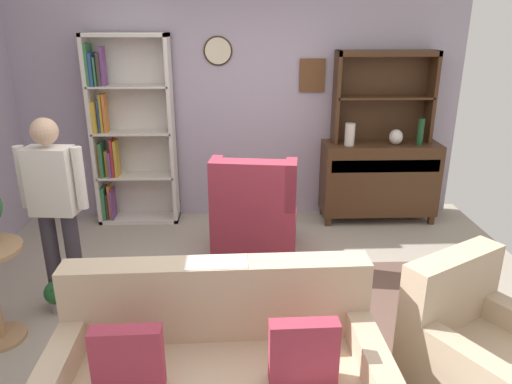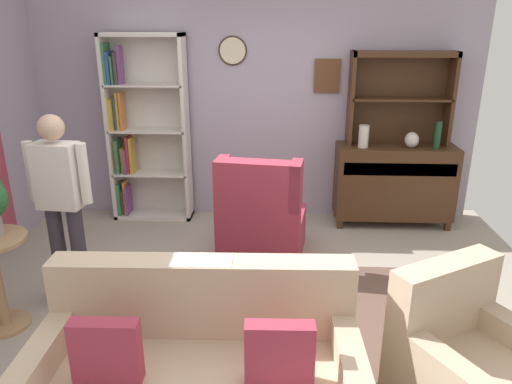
{
  "view_description": "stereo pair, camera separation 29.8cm",
  "coord_description": "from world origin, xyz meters",
  "px_view_note": "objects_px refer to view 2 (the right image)",
  "views": [
    {
      "loc": [
        -0.03,
        -3.33,
        2.22
      ],
      "look_at": [
        0.1,
        0.2,
        0.95
      ],
      "focal_mm": 33.59,
      "sensor_mm": 36.0,
      "label": 1
    },
    {
      "loc": [
        0.27,
        -3.33,
        2.22
      ],
      "look_at": [
        0.1,
        0.2,
        0.95
      ],
      "focal_mm": 33.59,
      "sensor_mm": 36.0,
      "label": 2
    }
  ],
  "objects_px": {
    "vase_round": "(412,140)",
    "person_reading": "(61,196)",
    "bottle_wine": "(438,135)",
    "armchair_floral": "(470,371)",
    "vase_tall": "(364,136)",
    "coffee_table": "(227,283)",
    "couch_floral": "(199,374)",
    "book_stack": "(221,264)",
    "sideboard": "(394,181)",
    "sideboard_hutch": "(401,86)",
    "wingback_chair": "(262,222)",
    "bookshelf": "(142,130)",
    "potted_plant_small": "(62,285)"
  },
  "relations": [
    {
      "from": "sideboard_hutch",
      "to": "book_stack",
      "type": "height_order",
      "value": "sideboard_hutch"
    },
    {
      "from": "couch_floral",
      "to": "person_reading",
      "type": "relative_size",
      "value": 1.17
    },
    {
      "from": "bookshelf",
      "to": "person_reading",
      "type": "height_order",
      "value": "bookshelf"
    },
    {
      "from": "couch_floral",
      "to": "armchair_floral",
      "type": "height_order",
      "value": "couch_floral"
    },
    {
      "from": "vase_round",
      "to": "sideboard_hutch",
      "type": "bearing_deg",
      "value": 126.48
    },
    {
      "from": "vase_round",
      "to": "armchair_floral",
      "type": "height_order",
      "value": "vase_round"
    },
    {
      "from": "sideboard_hutch",
      "to": "couch_floral",
      "type": "height_order",
      "value": "sideboard_hutch"
    },
    {
      "from": "vase_tall",
      "to": "book_stack",
      "type": "relative_size",
      "value": 1.17
    },
    {
      "from": "sideboard_hutch",
      "to": "vase_tall",
      "type": "relative_size",
      "value": 4.52
    },
    {
      "from": "vase_round",
      "to": "bookshelf",
      "type": "bearing_deg",
      "value": 177.03
    },
    {
      "from": "bottle_wine",
      "to": "armchair_floral",
      "type": "xyz_separation_m",
      "value": [
        -0.56,
        -2.76,
        -0.78
      ]
    },
    {
      "from": "sideboard_hutch",
      "to": "vase_tall",
      "type": "distance_m",
      "value": 0.68
    },
    {
      "from": "vase_tall",
      "to": "bottle_wine",
      "type": "bearing_deg",
      "value": -0.66
    },
    {
      "from": "bookshelf",
      "to": "person_reading",
      "type": "xyz_separation_m",
      "value": [
        -0.16,
        -1.81,
        -0.14
      ]
    },
    {
      "from": "wingback_chair",
      "to": "vase_tall",
      "type": "bearing_deg",
      "value": 38.61
    },
    {
      "from": "sideboard_hutch",
      "to": "potted_plant_small",
      "type": "relative_size",
      "value": 4.16
    },
    {
      "from": "vase_tall",
      "to": "person_reading",
      "type": "relative_size",
      "value": 0.16
    },
    {
      "from": "wingback_chair",
      "to": "bookshelf",
      "type": "bearing_deg",
      "value": 143.87
    },
    {
      "from": "bottle_wine",
      "to": "armchair_floral",
      "type": "height_order",
      "value": "bottle_wine"
    },
    {
      "from": "couch_floral",
      "to": "person_reading",
      "type": "distance_m",
      "value": 1.9
    },
    {
      "from": "vase_round",
      "to": "wingback_chair",
      "type": "distance_m",
      "value": 1.91
    },
    {
      "from": "vase_tall",
      "to": "wingback_chair",
      "type": "height_order",
      "value": "vase_tall"
    },
    {
      "from": "vase_round",
      "to": "coffee_table",
      "type": "bearing_deg",
      "value": -132.59
    },
    {
      "from": "bookshelf",
      "to": "sideboard",
      "type": "distance_m",
      "value": 2.91
    },
    {
      "from": "sideboard",
      "to": "book_stack",
      "type": "height_order",
      "value": "sideboard"
    },
    {
      "from": "bookshelf",
      "to": "coffee_table",
      "type": "relative_size",
      "value": 2.62
    },
    {
      "from": "armchair_floral",
      "to": "person_reading",
      "type": "relative_size",
      "value": 0.67
    },
    {
      "from": "sideboard_hutch",
      "to": "coffee_table",
      "type": "distance_m",
      "value": 2.98
    },
    {
      "from": "wingback_chair",
      "to": "book_stack",
      "type": "xyz_separation_m",
      "value": [
        -0.27,
        -1.06,
        0.1
      ]
    },
    {
      "from": "vase_round",
      "to": "armchair_floral",
      "type": "xyz_separation_m",
      "value": [
        -0.3,
        -2.79,
        -0.72
      ]
    },
    {
      "from": "sideboard",
      "to": "vase_round",
      "type": "xyz_separation_m",
      "value": [
        0.13,
        -0.07,
        0.5
      ]
    },
    {
      "from": "bottle_wine",
      "to": "person_reading",
      "type": "height_order",
      "value": "person_reading"
    },
    {
      "from": "vase_tall",
      "to": "coffee_table",
      "type": "xyz_separation_m",
      "value": [
        -1.29,
        -1.96,
        -0.69
      ]
    },
    {
      "from": "bottle_wine",
      "to": "book_stack",
      "type": "height_order",
      "value": "bottle_wine"
    },
    {
      "from": "vase_tall",
      "to": "couch_floral",
      "type": "height_order",
      "value": "vase_tall"
    },
    {
      "from": "potted_plant_small",
      "to": "person_reading",
      "type": "bearing_deg",
      "value": 54.81
    },
    {
      "from": "couch_floral",
      "to": "book_stack",
      "type": "xyz_separation_m",
      "value": [
        0.01,
        1.0,
        0.17
      ]
    },
    {
      "from": "book_stack",
      "to": "couch_floral",
      "type": "bearing_deg",
      "value": -90.66
    },
    {
      "from": "potted_plant_small",
      "to": "wingback_chair",
      "type": "bearing_deg",
      "value": 28.15
    },
    {
      "from": "wingback_chair",
      "to": "sideboard",
      "type": "bearing_deg",
      "value": 32.62
    },
    {
      "from": "vase_round",
      "to": "person_reading",
      "type": "distance_m",
      "value": 3.56
    },
    {
      "from": "bookshelf",
      "to": "bottle_wine",
      "type": "height_order",
      "value": "bookshelf"
    },
    {
      "from": "vase_tall",
      "to": "coffee_table",
      "type": "height_order",
      "value": "vase_tall"
    },
    {
      "from": "vase_tall",
      "to": "book_stack",
      "type": "height_order",
      "value": "vase_tall"
    },
    {
      "from": "wingback_chair",
      "to": "potted_plant_small",
      "type": "bearing_deg",
      "value": -151.85
    },
    {
      "from": "book_stack",
      "to": "coffee_table",
      "type": "bearing_deg",
      "value": -46.5
    },
    {
      "from": "bottle_wine",
      "to": "armchair_floral",
      "type": "distance_m",
      "value": 2.92
    },
    {
      "from": "bottle_wine",
      "to": "couch_floral",
      "type": "bearing_deg",
      "value": -126.32
    },
    {
      "from": "sideboard_hutch",
      "to": "coffee_table",
      "type": "bearing_deg",
      "value": -128.08
    },
    {
      "from": "sideboard",
      "to": "sideboard_hutch",
      "type": "distance_m",
      "value": 1.06
    }
  ]
}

